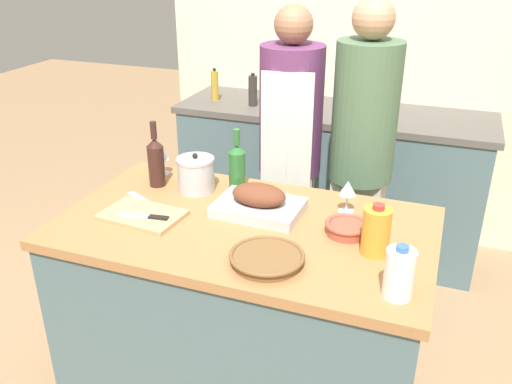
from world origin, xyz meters
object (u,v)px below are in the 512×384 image
object	(u,v)px
stock_pot	(196,174)
mixing_bowl	(347,227)
cutting_board	(142,215)
wine_bottle_green	(156,161)
wine_glass_left	(161,155)
person_cook_aproned	(290,149)
roasting_pan	(259,202)
knife_chef	(147,203)
stand_mixer	(364,96)
wine_glass_right	(348,189)
wine_bottle_dark	(237,166)
person_cook_guest	(362,153)
milk_jug	(399,273)
wicker_basket	(267,258)
condiment_bottle_short	(215,86)
juice_jug	(376,231)
condiment_bottle_tall	(253,91)
knife_paring	(145,216)

from	to	relation	value
stock_pot	mixing_bowl	xyz separation A→B (m)	(0.70, -0.16, -0.05)
cutting_board	wine_bottle_green	size ratio (longest dim) A/B	1.12
wine_glass_left	person_cook_aproned	bearing A→B (deg)	47.60
stock_pot	wine_bottle_green	world-z (taller)	wine_bottle_green
roasting_pan	knife_chef	distance (m)	0.48
wine_bottle_green	stand_mixer	world-z (taller)	stand_mixer
wine_glass_right	knife_chef	world-z (taller)	wine_glass_right
wine_bottle_dark	person_cook_guest	size ratio (longest dim) A/B	0.16
milk_jug	wine_bottle_dark	world-z (taller)	wine_bottle_dark
milk_jug	wine_bottle_green	bearing A→B (deg)	156.80
wicker_basket	milk_jug	distance (m)	0.44
condiment_bottle_short	wine_glass_left	bearing A→B (deg)	-78.22
condiment_bottle_short	juice_jug	bearing A→B (deg)	-49.32
roasting_pan	wine_glass_right	size ratio (longest dim) A/B	2.58
stand_mixer	juice_jug	bearing A→B (deg)	-78.01
wine_glass_left	condiment_bottle_short	xyz separation A→B (m)	(-0.23, 1.12, 0.04)
condiment_bottle_short	condiment_bottle_tall	bearing A→B (deg)	-5.99
knife_chef	knife_paring	size ratio (longest dim) A/B	1.15
wicker_basket	juice_jug	world-z (taller)	juice_jug
wine_bottle_green	wine_glass_left	size ratio (longest dim) A/B	2.26
wine_bottle_dark	knife_chef	size ratio (longest dim) A/B	1.14
cutting_board	condiment_bottle_tall	distance (m)	1.52
wine_bottle_green	knife_chef	bearing A→B (deg)	-74.14
knife_chef	wine_glass_left	bearing A→B (deg)	107.38
wine_bottle_green	stand_mixer	bearing A→B (deg)	59.98
condiment_bottle_tall	condiment_bottle_short	size ratio (longest dim) A/B	0.98
condiment_bottle_short	person_cook_guest	bearing A→B (deg)	-30.46
juice_jug	condiment_bottle_short	bearing A→B (deg)	130.68
knife_paring	condiment_bottle_short	size ratio (longest dim) A/B	0.99
mixing_bowl	wine_glass_left	world-z (taller)	wine_glass_left
wine_bottle_dark	mixing_bowl	bearing A→B (deg)	-23.95
knife_chef	condiment_bottle_tall	xyz separation A→B (m)	(-0.05, 1.40, 0.13)
wine_bottle_dark	person_cook_aproned	xyz separation A→B (m)	(0.08, 0.54, -0.10)
roasting_pan	person_cook_guest	xyz separation A→B (m)	(0.28, 0.71, -0.01)
stock_pot	milk_jug	distance (m)	1.05
mixing_bowl	stand_mixer	xyz separation A→B (m)	(-0.19, 1.35, 0.15)
stand_mixer	person_cook_aproned	xyz separation A→B (m)	(-0.27, -0.57, -0.17)
milk_jug	condiment_bottle_tall	xyz separation A→B (m)	(-1.12, 1.69, 0.05)
wicker_basket	wine_bottle_green	world-z (taller)	wine_bottle_green
mixing_bowl	stand_mixer	bearing A→B (deg)	97.99
roasting_pan	wine_bottle_green	xyz separation A→B (m)	(-0.52, 0.10, 0.07)
juice_jug	milk_jug	xyz separation A→B (m)	(0.11, -0.23, -0.01)
wine_glass_left	condiment_bottle_tall	bearing A→B (deg)	87.82
wicker_basket	wine_bottle_green	xyz separation A→B (m)	(-0.67, 0.44, 0.10)
milk_jug	knife_chef	world-z (taller)	milk_jug
condiment_bottle_short	stand_mixer	bearing A→B (deg)	-2.34
wicker_basket	condiment_bottle_tall	size ratio (longest dim) A/B	1.26
juice_jug	milk_jug	bearing A→B (deg)	-65.05
wine_glass_right	knife_paring	size ratio (longest dim) A/B	0.65
wicker_basket	cutting_board	xyz separation A→B (m)	(-0.58, 0.15, -0.01)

